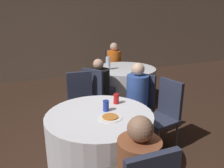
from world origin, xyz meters
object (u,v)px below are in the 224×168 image
object	(u,v)px
table_far	(124,86)
chair_far_southwest	(96,92)
person_black_shirt	(101,89)
bottle_far	(108,63)
person_orange_shirt	(115,66)
pizza_plate_near	(110,117)
table_near	(100,145)
soda_can_blue	(106,106)
chair_near_east	(165,109)
soda_can_red	(116,99)
person_blue_shirt	(134,105)
chair_far_north	(113,66)
chair_near_north	(81,99)
chair_near_northeast	(140,101)

from	to	relation	value
table_far	chair_far_southwest	distance (m)	1.07
person_black_shirt	bottle_far	size ratio (longest dim) A/B	4.39
person_orange_shirt	pizza_plate_near	bearing A→B (deg)	76.37
table_near	soda_can_blue	world-z (taller)	soda_can_blue
table_far	chair_near_east	world-z (taller)	chair_near_east
chair_far_southwest	soda_can_blue	world-z (taller)	chair_far_southwest
pizza_plate_near	soda_can_red	size ratio (longest dim) A/B	2.05
table_far	person_black_shirt	xyz separation A→B (m)	(-0.70, -0.54, 0.19)
person_blue_shirt	pizza_plate_near	distance (m)	0.87
chair_far_north	soda_can_red	world-z (taller)	chair_far_north
soda_can_blue	table_far	bearing A→B (deg)	58.33
chair_near_north	person_orange_shirt	size ratio (longest dim) A/B	0.83
table_far	pizza_plate_near	world-z (taller)	pizza_plate_near
person_blue_shirt	soda_can_red	size ratio (longest dim) A/B	9.43
chair_near_north	person_black_shirt	distance (m)	0.54
chair_near_east	soda_can_red	distance (m)	0.74
table_near	chair_near_northeast	world-z (taller)	chair_near_northeast
pizza_plate_near	chair_far_north	bearing A→B (deg)	66.08
chair_near_east	soda_can_blue	world-z (taller)	chair_near_east
chair_far_southwest	table_near	bearing A→B (deg)	-54.11
table_near	bottle_far	bearing A→B (deg)	65.33
person_black_shirt	chair_near_northeast	bearing A→B (deg)	-13.71
chair_near_east	bottle_far	bearing A→B (deg)	-5.19
person_black_shirt	soda_can_blue	size ratio (longest dim) A/B	8.96
chair_near_north	chair_near_east	distance (m)	1.24
table_far	person_orange_shirt	world-z (taller)	person_orange_shirt
person_blue_shirt	pizza_plate_near	world-z (taller)	person_blue_shirt
bottle_far	table_far	bearing A→B (deg)	-2.38
soda_can_blue	person_orange_shirt	bearing A→B (deg)	64.40
chair_near_east	chair_near_northeast	bearing A→B (deg)	12.22
chair_near_northeast	chair_near_east	bearing A→B (deg)	167.78
table_near	person_orange_shirt	world-z (taller)	person_orange_shirt
bottle_far	person_orange_shirt	bearing A→B (deg)	58.82
chair_near_northeast	person_blue_shirt	world-z (taller)	person_blue_shirt
chair_near_north	chair_near_northeast	xyz separation A→B (m)	(0.76, -0.44, 0.00)
chair_near_northeast	person_black_shirt	xyz separation A→B (m)	(-0.33, 0.75, 0.00)
person_black_shirt	chair_near_north	bearing A→B (deg)	-91.33
table_far	bottle_far	distance (m)	0.61
soda_can_blue	person_blue_shirt	bearing A→B (deg)	34.93
table_far	chair_near_north	xyz separation A→B (m)	(-1.14, -0.85, 0.19)
chair_near_north	pizza_plate_near	world-z (taller)	chair_near_north
chair_near_east	chair_far_north	size ratio (longest dim) A/B	1.00
table_far	person_black_shirt	size ratio (longest dim) A/B	1.16
table_far	chair_near_east	size ratio (longest dim) A/B	1.32
person_blue_shirt	soda_can_red	world-z (taller)	person_blue_shirt
chair_far_southwest	person_orange_shirt	bearing A→B (deg)	109.00
chair_far_north	person_black_shirt	world-z (taller)	person_black_shirt
chair_near_northeast	pizza_plate_near	size ratio (longest dim) A/B	3.83
table_far	person_orange_shirt	bearing A→B (deg)	79.03
table_far	soda_can_blue	distance (m)	2.16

